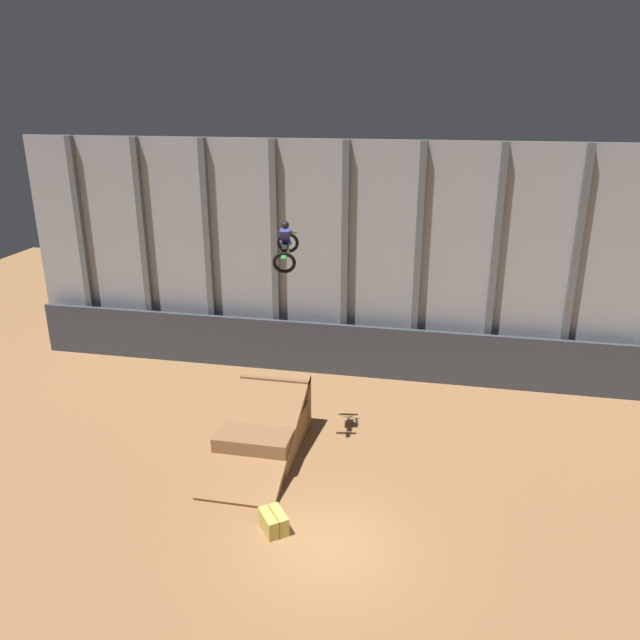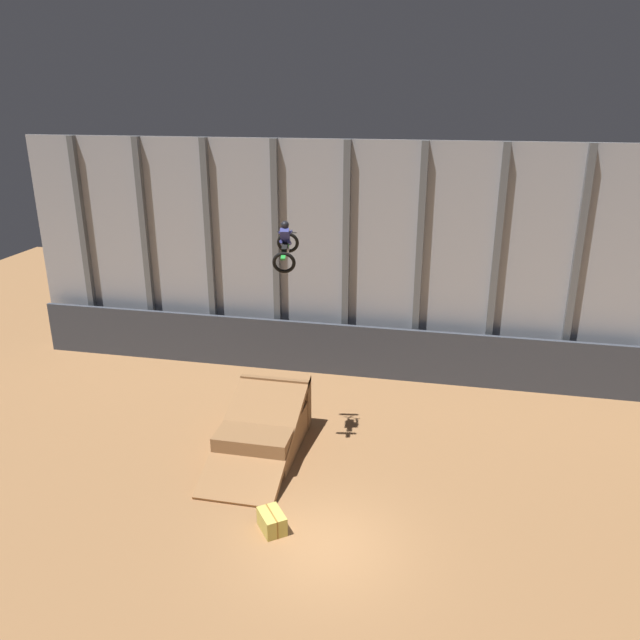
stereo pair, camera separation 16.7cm
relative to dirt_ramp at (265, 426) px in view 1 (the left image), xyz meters
The scene contains 6 objects.
ground_plane 5.74m from the dirt_ramp, 56.40° to the right, with size 60.00×60.00×0.00m, color #996B42.
arena_back_wall 8.78m from the dirt_ramp, 65.80° to the left, with size 32.00×0.40×9.95m.
lower_barrier 7.06m from the dirt_ramp, 63.46° to the left, with size 31.36×0.20×2.32m.
dirt_ramp is the anchor object (origin of this frame).
rider_bike_solo 6.42m from the dirt_ramp, 27.35° to the left, with size 0.99×1.89×1.60m.
hay_bale_trackside 4.64m from the dirt_ramp, 70.97° to the right, with size 1.02×1.08×0.57m.
Camera 1 is at (2.55, -13.63, 11.59)m, focal length 35.00 mm.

